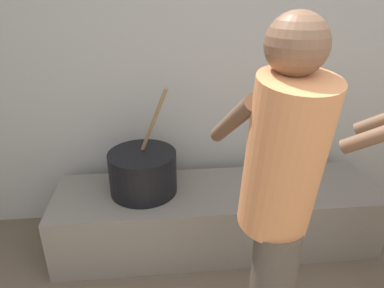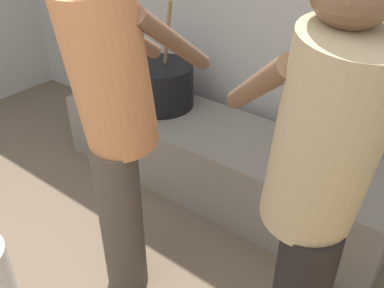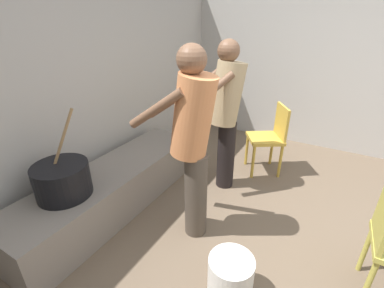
# 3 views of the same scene
# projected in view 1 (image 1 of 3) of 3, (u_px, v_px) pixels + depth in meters

# --- Properties ---
(block_enclosure_rear) EXTENTS (5.45, 0.20, 2.29)m
(block_enclosure_rear) POSITION_uv_depth(u_px,v_px,m) (228.00, 71.00, 2.64)
(block_enclosure_rear) COLOR #ADA8A0
(block_enclosure_rear) RESTS_ON ground_plane
(hearth_ledge) EXTENTS (2.22, 0.60, 0.45)m
(hearth_ledge) POSITION_uv_depth(u_px,v_px,m) (216.00, 216.00, 2.54)
(hearth_ledge) COLOR slate
(hearth_ledge) RESTS_ON ground_plane
(cooking_pot_main) EXTENTS (0.45, 0.45, 0.74)m
(cooking_pot_main) POSITION_uv_depth(u_px,v_px,m) (143.00, 172.00, 2.37)
(cooking_pot_main) COLOR black
(cooking_pot_main) RESTS_ON hearth_ledge
(cook_in_orange_shirt) EXTENTS (0.39, 0.71, 1.67)m
(cook_in_orange_shirt) POSITION_uv_depth(u_px,v_px,m) (279.00, 195.00, 1.44)
(cook_in_orange_shirt) COLOR #4C4238
(cook_in_orange_shirt) RESTS_ON ground_plane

